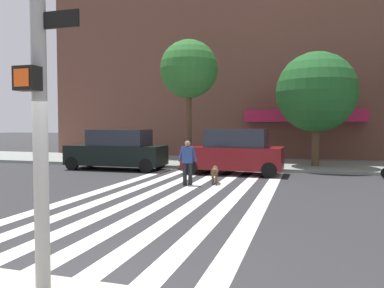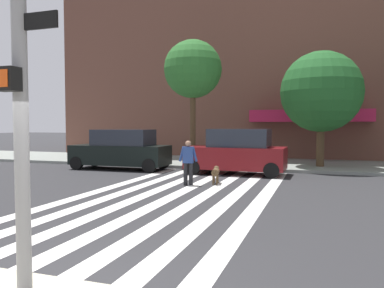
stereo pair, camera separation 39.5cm
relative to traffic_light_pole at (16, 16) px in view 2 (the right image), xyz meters
The scene contains 10 objects.
ground_plane 8.20m from the traffic_light_pole, 88.81° to the left, with size 160.00×160.00×0.00m, color #2B2B2D.
sidewalk_far 17.60m from the traffic_light_pole, 89.49° to the left, with size 80.00×6.00×0.15m, color gray.
crosswalk_stripes 8.23m from the traffic_light_pole, 96.35° to the left, with size 5.85×13.13×0.01m.
traffic_light_pole is the anchor object (origin of this frame).
parked_car_near_curb 14.51m from the traffic_light_pole, 114.32° to the left, with size 4.89×1.95×1.99m.
parked_car_behind_first 13.26m from the traffic_light_pole, 90.18° to the left, with size 4.43×1.98×2.04m.
street_tree_nearest 15.48m from the traffic_light_pole, 100.56° to the left, with size 3.02×3.02×6.47m.
street_tree_middle 16.60m from the traffic_light_pole, 77.74° to the left, with size 4.00×4.00×5.71m.
pedestrian_dog_walker 9.80m from the traffic_light_pole, 96.56° to the left, with size 0.71×0.30×1.64m.
dog_on_leash 10.50m from the traffic_light_pole, 91.21° to the left, with size 0.35×1.00×0.65m.
Camera 2 is at (3.30, -4.22, 2.22)m, focal length 35.47 mm.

